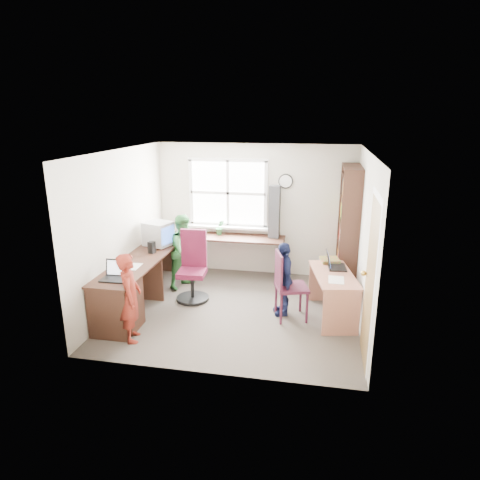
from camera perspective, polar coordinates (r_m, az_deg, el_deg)
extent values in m
cube|color=#413A33|center=(6.67, -0.41, -9.37)|extent=(3.60, 3.40, 0.02)
cube|color=white|center=(6.02, -0.46, 11.82)|extent=(3.60, 3.40, 0.02)
cube|color=beige|center=(7.87, 2.01, 4.03)|extent=(3.60, 0.02, 2.40)
cube|color=beige|center=(4.66, -4.56, -5.00)|extent=(3.60, 0.02, 2.40)
cube|color=beige|center=(6.81, -15.54, 1.44)|extent=(0.02, 3.40, 2.40)
cube|color=beige|center=(6.16, 16.32, -0.22)|extent=(0.02, 3.40, 2.40)
cube|color=white|center=(7.88, -1.62, 6.27)|extent=(1.40, 0.01, 1.20)
cube|color=white|center=(7.87, -1.62, 6.27)|extent=(1.48, 0.04, 1.28)
cube|color=olive|center=(5.23, 16.85, -5.58)|extent=(0.02, 0.82, 2.00)
sphere|color=gold|center=(5.53, 16.16, -4.29)|extent=(0.07, 0.07, 0.07)
cylinder|color=black|center=(7.68, 6.11, 7.80)|extent=(0.26, 0.03, 0.26)
cylinder|color=white|center=(7.66, 6.10, 7.78)|extent=(0.22, 0.01, 0.22)
cube|color=#3A2117|center=(6.90, -12.57, -2.19)|extent=(0.60, 2.70, 0.03)
cube|color=#3A2117|center=(7.75, -0.19, 0.29)|extent=(1.65, 0.56, 0.03)
cube|color=#3A2117|center=(7.03, -12.38, -5.08)|extent=(0.56, 0.03, 0.72)
cube|color=#3A2117|center=(5.95, -17.36, -9.61)|extent=(0.56, 0.03, 0.72)
cube|color=#3A2117|center=(8.18, -8.81, -1.77)|extent=(0.56, 0.03, 0.72)
cube|color=#3A2117|center=(7.76, 5.63, -2.68)|extent=(0.03, 0.52, 0.72)
cube|color=#3A2117|center=(6.24, -15.78, -8.19)|extent=(0.54, 0.45, 0.72)
cube|color=#AE6E57|center=(6.35, 12.39, -4.53)|extent=(0.76, 1.26, 0.03)
cube|color=#AE6E57|center=(5.97, 13.35, -9.53)|extent=(0.50, 0.12, 0.65)
cube|color=#AE6E57|center=(6.99, 11.23, -5.45)|extent=(0.50, 0.12, 0.65)
cube|color=#3A2117|center=(6.84, 14.41, 0.27)|extent=(0.30, 0.02, 2.10)
cube|color=#3A2117|center=(7.80, 14.03, 2.29)|extent=(0.30, 0.02, 2.10)
cube|color=#3A2117|center=(7.13, 14.80, 9.43)|extent=(0.30, 1.00, 0.02)
cube|color=#3A2117|center=(7.63, 13.68, -5.84)|extent=(0.30, 1.00, 0.02)
cube|color=#3A2117|center=(7.50, 13.87, -3.30)|extent=(0.30, 1.00, 0.02)
cube|color=#3A2117|center=(7.39, 14.07, -0.52)|extent=(0.30, 1.00, 0.02)
cube|color=#3A2117|center=(7.29, 14.28, 2.33)|extent=(0.30, 1.00, 0.02)
cube|color=#3A2117|center=(7.21, 14.49, 5.26)|extent=(0.30, 1.00, 0.02)
cube|color=#3A2117|center=(7.14, 14.71, 8.25)|extent=(0.30, 1.00, 0.02)
cube|color=#AF2219|center=(7.30, 13.86, -5.67)|extent=(0.25, 0.28, 0.27)
cube|color=#194796|center=(7.59, 13.76, -4.71)|extent=(0.25, 0.30, 0.29)
cube|color=#1E7D34|center=(7.87, 13.67, -3.87)|extent=(0.25, 0.26, 0.30)
cube|color=gold|center=(7.17, 14.06, -2.87)|extent=(0.25, 0.28, 0.30)
cube|color=#72327D|center=(7.47, 13.95, -2.01)|extent=(0.25, 0.30, 0.32)
cube|color=orange|center=(7.76, 13.85, -1.43)|extent=(0.25, 0.26, 0.29)
cube|color=#252525|center=(7.05, 14.28, 0.11)|extent=(0.25, 0.28, 0.32)
cube|color=beige|center=(7.36, 14.15, 0.67)|extent=(0.25, 0.30, 0.29)
cube|color=#AF2219|center=(7.65, 14.05, 1.34)|extent=(0.25, 0.26, 0.30)
cube|color=#194796|center=(6.96, 14.49, 2.97)|extent=(0.25, 0.28, 0.29)
cube|color=#1E7D34|center=(7.27, 14.36, 3.62)|extent=(0.25, 0.30, 0.30)
cube|color=gold|center=(7.56, 14.25, 4.18)|extent=(0.25, 0.26, 0.32)
cube|color=#72327D|center=(6.88, 14.72, 6.12)|extent=(0.25, 0.28, 0.30)
cube|color=orange|center=(7.19, 14.58, 6.63)|extent=(0.25, 0.30, 0.32)
cube|color=#252525|center=(7.49, 14.45, 6.89)|extent=(0.25, 0.26, 0.29)
cylinder|color=black|center=(7.03, -6.32, -7.72)|extent=(0.56, 0.56, 0.05)
cylinder|color=black|center=(6.95, -6.38, -6.10)|extent=(0.06, 0.06, 0.39)
cube|color=#540F27|center=(6.86, -6.43, -4.37)|extent=(0.46, 0.46, 0.08)
cube|color=#540F27|center=(6.93, -6.17, -1.03)|extent=(0.42, 0.11, 0.62)
cylinder|color=#48182A|center=(6.17, 5.50, -9.16)|extent=(0.05, 0.05, 0.47)
cylinder|color=#48182A|center=(6.26, 8.92, -8.93)|extent=(0.05, 0.05, 0.47)
cylinder|color=#48182A|center=(6.51, 4.82, -7.74)|extent=(0.05, 0.05, 0.47)
cylinder|color=#48182A|center=(6.59, 8.06, -7.54)|extent=(0.05, 0.05, 0.47)
cube|color=#48182A|center=(6.28, 6.90, -6.29)|extent=(0.55, 0.55, 0.04)
cube|color=#48182A|center=(6.14, 5.18, -4.05)|extent=(0.15, 0.41, 0.52)
cube|color=#B9B9BF|center=(7.37, -10.77, -0.67)|extent=(0.37, 0.33, 0.02)
cube|color=#B9B9BF|center=(7.31, -10.86, 0.85)|extent=(0.51, 0.48, 0.40)
cube|color=#3F72F2|center=(7.18, -9.56, 0.63)|extent=(0.11, 0.31, 0.29)
cube|color=black|center=(6.03, -16.36, -5.02)|extent=(0.36, 0.27, 0.02)
cube|color=black|center=(6.10, -15.93, -3.55)|extent=(0.36, 0.07, 0.23)
cube|color=white|center=(6.09, -15.96, -3.58)|extent=(0.31, 0.05, 0.19)
cube|color=black|center=(6.59, 12.81, -3.56)|extent=(0.29, 0.38, 0.02)
cube|color=black|center=(6.53, 11.70, -2.56)|extent=(0.09, 0.36, 0.24)
cube|color=#3F72F2|center=(6.53, 11.78, -2.56)|extent=(0.07, 0.32, 0.19)
cube|color=black|center=(6.98, -11.70, -0.97)|extent=(0.11, 0.11, 0.19)
cube|color=black|center=(7.50, -10.62, 0.30)|extent=(0.12, 0.12, 0.19)
cube|color=black|center=(7.63, 4.61, 3.75)|extent=(0.20, 0.18, 0.94)
cube|color=red|center=(6.81, 11.90, -2.65)|extent=(0.33, 0.33, 0.06)
cube|color=silver|center=(6.46, -14.12, -3.45)|extent=(0.22, 0.30, 0.00)
cube|color=silver|center=(6.12, 12.71, -5.21)|extent=(0.22, 0.31, 0.00)
imported|color=#338042|center=(7.86, -2.70, 1.68)|extent=(0.19, 0.17, 0.28)
imported|color=maroon|center=(5.79, -14.44, -7.43)|extent=(0.42, 0.51, 1.21)
imported|color=#327E39|center=(7.38, -7.35, -1.47)|extent=(0.71, 0.77, 1.28)
imported|color=#161D45|center=(6.38, 5.80, -5.14)|extent=(0.44, 0.70, 1.12)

